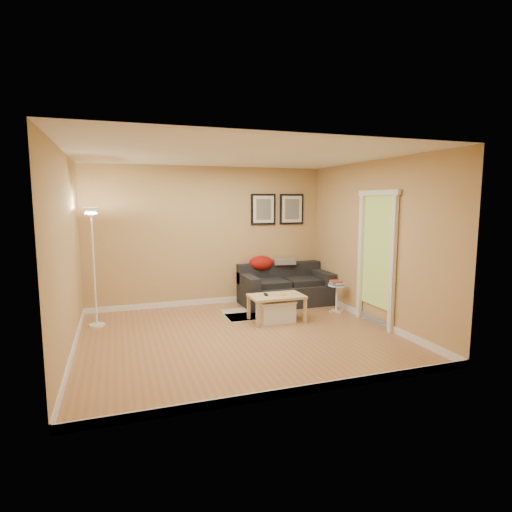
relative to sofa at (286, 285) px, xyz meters
name	(u,v)px	position (x,y,z in m)	size (l,w,h in m)	color
floor	(239,336)	(-1.38, -1.53, -0.38)	(4.50, 4.50, 0.00)	#A66E47
ceiling	(238,155)	(-1.38, -1.53, 2.23)	(4.50, 4.50, 0.00)	white
wall_back	(209,236)	(-1.38, 0.47, 0.92)	(4.50, 4.50, 0.00)	tan
wall_front	(296,270)	(-1.38, -3.53, 0.92)	(4.50, 4.50, 0.00)	tan
wall_left	(66,254)	(-3.63, -1.53, 0.92)	(4.00, 4.00, 0.00)	tan
wall_right	(373,243)	(0.87, -1.53, 0.92)	(4.00, 4.00, 0.00)	tan
baseboard_back	(210,301)	(-1.38, 0.46, -0.33)	(4.50, 0.02, 0.10)	white
baseboard_front	(294,391)	(-1.38, -3.52, -0.33)	(4.50, 0.02, 0.10)	white
baseboard_left	(73,350)	(-3.62, -1.53, -0.33)	(0.02, 4.00, 0.10)	white
baseboard_right	(370,318)	(0.86, -1.53, -0.33)	(0.02, 4.00, 0.10)	white
sofa	(286,285)	(0.00, 0.00, 0.00)	(1.70, 0.90, 0.75)	black
red_throw	(261,263)	(-0.40, 0.29, 0.40)	(0.48, 0.36, 0.28)	#9C190E
plaid_throw	(284,261)	(0.08, 0.28, 0.41)	(0.42, 0.26, 0.10)	tan
framed_print_left	(263,209)	(-0.30, 0.45, 1.43)	(0.50, 0.04, 0.60)	black
framed_print_right	(292,209)	(0.30, 0.45, 1.43)	(0.50, 0.04, 0.60)	black
area_rug	(260,313)	(-0.69, -0.48, -0.37)	(1.25, 0.85, 0.01)	#BCB595
green_runner	(246,317)	(-1.00, -0.62, -0.37)	(0.70, 0.50, 0.01)	#668C4C
coffee_table	(276,308)	(-0.59, -1.02, -0.16)	(0.88, 0.54, 0.44)	#D1B17F
remote_control	(266,294)	(-0.76, -0.96, 0.07)	(0.05, 0.16, 0.02)	black
tape_roll	(284,295)	(-0.50, -1.10, 0.08)	(0.07, 0.07, 0.03)	yellow
storage_bin	(276,311)	(-0.61, -1.02, -0.20)	(0.58, 0.43, 0.36)	white
side_table	(337,298)	(0.64, -0.81, -0.13)	(0.32, 0.32, 0.49)	white
book_stack	(336,283)	(0.63, -0.82, 0.15)	(0.18, 0.25, 0.08)	#2C5B85
floor_lamp	(94,271)	(-3.38, -0.35, 0.51)	(0.24, 0.24, 1.88)	white
doorway	(376,261)	(0.82, -1.68, 0.65)	(0.12, 1.01, 2.13)	white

